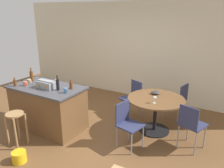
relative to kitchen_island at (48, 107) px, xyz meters
The scene contains 21 objects.
ground_plane 0.95m from the kitchen_island, 13.47° to the left, with size 8.80×8.80×0.00m, color brown.
back_wall 2.98m from the kitchen_island, 73.74° to the left, with size 8.00×0.10×2.70m, color beige.
kitchen_island is the anchor object (origin of this frame).
wooden_stool 0.80m from the kitchen_island, 90.67° to the right, with size 0.32×0.32×0.66m.
dining_table 2.26m from the kitchen_island, 26.45° to the left, with size 1.16×1.16×0.74m.
folding_chair_near 2.88m from the kitchen_island, 13.79° to the left, with size 0.50×0.50×0.88m.
folding_chair_far 2.93m from the kitchen_island, 38.76° to the left, with size 0.48×0.48×0.85m.
folding_chair_left 1.92m from the kitchen_island, 46.75° to the left, with size 0.53×0.53×0.87m.
folding_chair_right 1.79m from the kitchen_island, ahead, with size 0.48×0.48×0.85m.
toolbox 0.55m from the kitchen_island, 41.34° to the right, with size 0.38×0.21×0.17m.
bottle_0 0.77m from the kitchen_island, 15.71° to the left, with size 0.06×0.06×0.19m.
bottle_1 0.85m from the kitchen_island, 152.58° to the right, with size 0.06×0.06×0.19m.
bottle_2 0.69m from the kitchen_island, ahead, with size 0.06×0.06×0.30m.
bottle_3 0.82m from the kitchen_island, 167.82° to the left, with size 0.07×0.07×0.31m.
cup_0 0.71m from the kitchen_island, behind, with size 0.12×0.09×0.08m.
cup_1 0.57m from the kitchen_island, 79.85° to the left, with size 0.11×0.08×0.09m.
cup_2 0.80m from the kitchen_island, ahead, with size 0.11×0.07×0.10m.
cup_3 0.68m from the kitchen_island, 156.14° to the right, with size 0.12×0.08×0.10m.
wine_glass 2.24m from the kitchen_island, 19.73° to the left, with size 0.07×0.07×0.14m.
serving_bowl 2.30m from the kitchen_island, 32.37° to the left, with size 0.18×0.18×0.07m, color #383838.
plastic_bucket 1.26m from the kitchen_island, 69.16° to the right, with size 0.24×0.24×0.19m, color yellow.
Camera 1 is at (2.57, -3.25, 2.42)m, focal length 35.62 mm.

